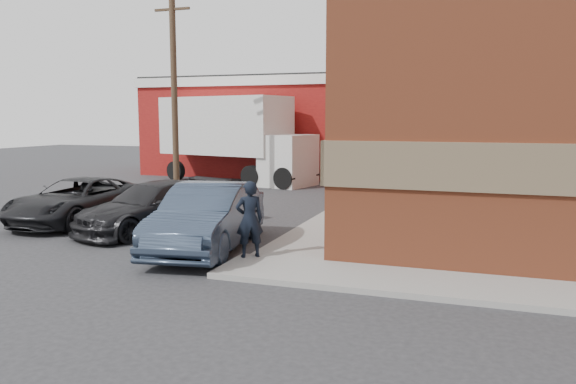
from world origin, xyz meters
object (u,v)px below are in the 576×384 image
Objects in this scene: man at (249,219)px; box_truck at (238,133)px; suv_b at (154,207)px; suv_a at (78,201)px; warehouse at (293,126)px; utility_pole at (174,83)px; sedan at (208,217)px.

box_truck is (-6.87, 14.73, 1.51)m from man.
box_truck is at bearing -101.02° from man.
suv_a is at bearing -168.36° from suv_b.
warehouse is at bearing 114.04° from suv_b.
warehouse is 3.31× the size of suv_b.
box_truck is (0.43, 5.48, -2.23)m from utility_pole.
suv_b is at bearing -84.42° from warehouse.
suv_b is at bearing -64.70° from utility_pole.
warehouse is 18.08m from suv_b.
warehouse is 11.27m from utility_pole.
box_truck is at bearing 121.29° from suv_b.
sedan is 1.00× the size of suv_a.
man is at bearing -21.15° from suv_a.
sedan is at bearing -54.81° from box_truck.
utility_pole is at bearing -97.77° from warehouse.
sedan reaches higher than suv_b.
man is at bearing -36.30° from sedan.
utility_pole is 0.98× the size of box_truck.
suv_a is (-7.04, 2.74, -0.30)m from man.
suv_b is (-2.60, 1.63, -0.11)m from sedan.
warehouse is 5.63m from box_truck.
sedan is 15.09m from box_truck.
suv_b is at bearing -63.15° from box_truck.
man reaches higher than sedan.
man is at bearing -11.97° from suv_b.
suv_a is at bearing -76.83° from box_truck.
suv_a is (0.26, -6.51, -4.05)m from utility_pole.
warehouse reaches higher than suv_b.
box_truck is at bearing 85.47° from utility_pole.
man is (7.30, -9.25, -3.75)m from utility_pole.
sedan is at bearing -13.62° from suv_b.
box_truck reaches higher than sedan.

